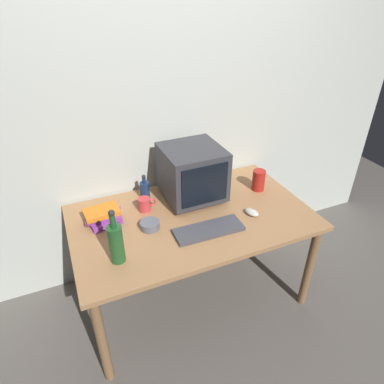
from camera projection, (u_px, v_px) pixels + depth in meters
ground_plane at (192, 292)px, 2.53m from camera, size 6.00×6.00×0.00m
back_wall at (162, 110)px, 2.27m from camera, size 4.00×0.08×2.50m
desk at (192, 225)px, 2.20m from camera, size 1.51×0.90×0.71m
crt_monitor at (192, 173)px, 2.24m from camera, size 0.38×0.39×0.37m
keyboard at (209, 230)px, 2.02m from camera, size 0.42×0.16×0.02m
computer_mouse at (252, 212)px, 2.16m from camera, size 0.09×0.11×0.04m
bottle_tall at (116, 242)px, 1.75m from camera, size 0.08×0.08×0.33m
bottle_short at (145, 189)px, 2.31m from camera, size 0.07×0.07×0.18m
book_stack at (103, 216)px, 2.08m from camera, size 0.23×0.18×0.09m
mug at (145, 204)px, 2.19m from camera, size 0.12×0.08×0.09m
cd_spindle at (150, 225)px, 2.04m from camera, size 0.12×0.12×0.04m
metal_canister at (259, 180)px, 2.40m from camera, size 0.09×0.09×0.15m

